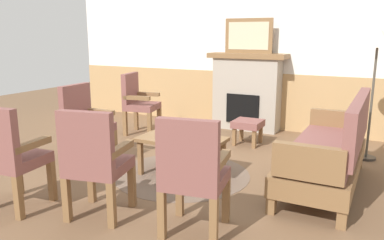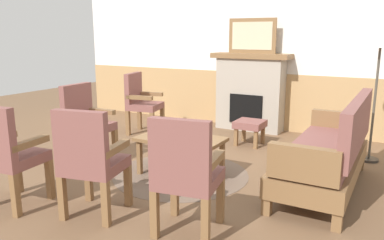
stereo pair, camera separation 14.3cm
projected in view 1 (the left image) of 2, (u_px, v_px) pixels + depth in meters
The scene contains 15 objects.
ground_plane at pixel (178, 171), 4.55m from camera, with size 14.00×14.00×0.00m, color brown.
wall_back at pixel (253, 51), 6.51m from camera, with size 7.20×0.14×2.70m.
fireplace at pixel (247, 91), 6.44m from camera, with size 1.30×0.44×1.28m.
framed_picture at pixel (248, 36), 6.24m from camera, with size 0.80×0.04×0.56m.
couch at pixel (329, 152), 3.95m from camera, with size 0.70×1.80×0.98m.
coffee_table at pixel (182, 142), 4.35m from camera, with size 0.96×0.56×0.44m.
round_rug at pixel (182, 174), 4.43m from camera, with size 1.56×1.56×0.01m, color brown.
book_on_table at pixel (180, 138), 4.25m from camera, with size 0.20×0.15×0.03m, color navy.
footstool at pixel (248, 125), 5.59m from camera, with size 0.40×0.40×0.36m.
armchair_near_fireplace at pixel (84, 120), 4.75m from camera, with size 0.50×0.50×0.98m.
armchair_by_window_left at pixel (138, 101), 6.18m from camera, with size 0.56×0.56×0.98m.
armchair_front_left at pixel (95, 159), 3.28m from camera, with size 0.57×0.57×0.98m.
armchair_front_center at pixel (8, 153), 3.44m from camera, with size 0.53×0.53×0.98m.
armchair_corner_left at pixel (193, 171), 3.00m from camera, with size 0.55×0.55×0.98m.
floor_lamp_by_couch at pixel (377, 45), 4.68m from camera, with size 0.36×0.36×1.68m.
Camera 1 is at (2.13, -3.75, 1.58)m, focal length 35.88 mm.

